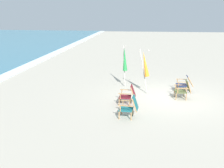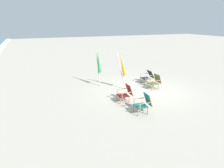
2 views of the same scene
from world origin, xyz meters
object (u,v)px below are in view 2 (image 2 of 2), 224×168
object	(u,v)px
beach_chair_back_right	(148,76)
umbrella_furled_orange	(123,65)
beach_chair_mid_center	(144,103)
umbrella_furled_green	(99,63)
beach_chair_far_center	(155,81)
beach_chair_front_left	(126,93)

from	to	relation	value
beach_chair_back_right	umbrella_furled_orange	xyz separation A→B (m)	(-0.40, 1.94, 0.93)
beach_chair_mid_center	umbrella_furled_orange	size ratio (longest dim) A/B	0.40
umbrella_furled_green	beach_chair_far_center	bearing A→B (deg)	-121.47
beach_chair_far_center	beach_chair_mid_center	xyz separation A→B (m)	(-2.45, 2.23, -0.00)
beach_chair_back_right	beach_chair_front_left	distance (m)	3.34
beach_chair_front_left	umbrella_furled_green	bearing A→B (deg)	7.88
beach_chair_front_left	umbrella_furled_green	size ratio (longest dim) A/B	0.39
beach_chair_front_left	umbrella_furled_orange	size ratio (longest dim) A/B	0.40
beach_chair_back_right	beach_chair_far_center	world-z (taller)	beach_chair_far_center
umbrella_furled_orange	beach_chair_far_center	bearing A→B (deg)	-111.15
umbrella_furled_orange	beach_chair_front_left	bearing A→B (deg)	159.62
beach_chair_far_center	beach_chair_mid_center	world-z (taller)	beach_chair_far_center
beach_chair_far_center	umbrella_furled_green	bearing A→B (deg)	58.53
beach_chair_front_left	beach_chair_mid_center	world-z (taller)	beach_chair_mid_center
beach_chair_back_right	beach_chair_front_left	size ratio (longest dim) A/B	0.95
beach_chair_back_right	beach_chair_mid_center	xyz separation A→B (m)	(-3.52, 2.44, 0.01)
beach_chair_back_right	beach_chair_far_center	size ratio (longest dim) A/B	0.95
beach_chair_far_center	umbrella_furled_green	distance (m)	3.36
beach_chair_front_left	umbrella_furled_green	world-z (taller)	umbrella_furled_green
beach_chair_front_left	beach_chair_mid_center	distance (m)	1.40
beach_chair_front_left	umbrella_furled_orange	distance (m)	2.06
beach_chair_far_center	beach_chair_mid_center	distance (m)	3.32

